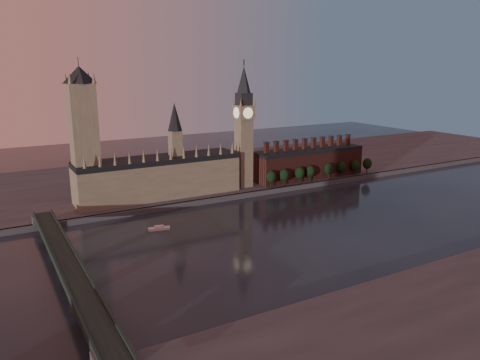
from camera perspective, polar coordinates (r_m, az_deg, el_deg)
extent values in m
plane|color=black|center=(315.84, 8.92, -6.04)|extent=(900.00, 900.00, 0.00)
cube|color=#4E4D53|center=(386.08, 0.64, -1.87)|extent=(900.00, 4.00, 4.00)
cube|color=#4E4D53|center=(463.66, -4.95, 0.76)|extent=(900.00, 180.00, 4.00)
cube|color=gray|center=(377.59, -9.84, 0.08)|extent=(130.00, 30.00, 28.00)
cube|color=black|center=(374.17, -9.94, 2.46)|extent=(130.00, 30.00, 4.00)
cube|color=gray|center=(377.55, -7.86, 4.18)|extent=(9.00, 9.00, 24.00)
cone|color=black|center=(374.44, -7.98, 7.65)|extent=(12.00, 12.00, 22.00)
cone|color=gray|center=(344.41, -18.46, 2.16)|extent=(2.60, 2.60, 10.00)
cone|color=gray|center=(346.54, -16.72, 2.36)|extent=(2.60, 2.60, 10.00)
cone|color=gray|center=(348.98, -15.01, 2.55)|extent=(2.60, 2.60, 10.00)
cone|color=gray|center=(351.73, -13.32, 2.73)|extent=(2.60, 2.60, 10.00)
cone|color=gray|center=(354.78, -11.66, 2.91)|extent=(2.60, 2.60, 10.00)
cone|color=gray|center=(358.13, -10.03, 3.09)|extent=(2.60, 2.60, 10.00)
cone|color=gray|center=(361.77, -8.43, 3.26)|extent=(2.60, 2.60, 10.00)
cone|color=gray|center=(365.69, -6.87, 3.42)|extent=(2.60, 2.60, 10.00)
cone|color=gray|center=(369.87, -5.33, 3.58)|extent=(2.60, 2.60, 10.00)
cone|color=gray|center=(374.32, -3.83, 3.73)|extent=(2.60, 2.60, 10.00)
cone|color=gray|center=(379.02, -2.37, 3.88)|extent=(2.60, 2.60, 10.00)
cone|color=gray|center=(383.96, -0.94, 4.01)|extent=(2.60, 2.60, 10.00)
cube|color=gray|center=(357.29, -18.38, 3.87)|extent=(18.00, 18.00, 90.00)
cone|color=black|center=(352.72, -19.02, 12.05)|extent=(24.00, 24.00, 12.00)
cylinder|color=#232326|center=(352.67, -19.09, 13.03)|extent=(0.50, 0.50, 12.00)
cone|color=gray|center=(343.45, -20.06, 11.61)|extent=(3.00, 3.00, 8.00)
cone|color=gray|center=(346.56, -17.41, 11.82)|extent=(3.00, 3.00, 8.00)
cone|color=gray|center=(359.22, -20.51, 11.63)|extent=(3.00, 3.00, 8.00)
cone|color=gray|center=(362.19, -17.97, 11.84)|extent=(3.00, 3.00, 8.00)
cube|color=gray|center=(400.80, 0.45, 3.27)|extent=(12.00, 12.00, 58.00)
cube|color=gray|center=(395.90, 0.46, 8.26)|extent=(14.00, 14.00, 12.00)
cube|color=#232326|center=(394.98, 0.47, 9.84)|extent=(11.00, 11.00, 10.00)
cone|color=black|center=(394.20, 0.47, 12.17)|extent=(13.00, 13.00, 22.00)
cylinder|color=#232326|center=(394.04, 0.48, 14.13)|extent=(1.00, 1.00, 5.00)
cylinder|color=beige|center=(389.71, 1.00, 8.17)|extent=(9.00, 0.50, 9.00)
cylinder|color=beige|center=(402.12, -0.05, 8.34)|extent=(9.00, 0.50, 9.00)
cylinder|color=beige|center=(392.36, -0.46, 8.21)|extent=(0.50, 9.00, 9.00)
cylinder|color=beige|center=(399.53, 1.37, 8.30)|extent=(0.50, 9.00, 9.00)
cone|color=gray|center=(386.28, 0.11, 9.46)|extent=(2.00, 2.00, 6.00)
cone|color=gray|center=(392.85, 1.78, 9.52)|extent=(2.00, 2.00, 6.00)
cone|color=gray|center=(397.60, -0.83, 9.58)|extent=(2.00, 2.00, 6.00)
cone|color=gray|center=(403.99, 0.81, 9.65)|extent=(2.00, 2.00, 6.00)
cube|color=#50241E|center=(442.62, 8.33, 1.89)|extent=(110.00, 25.00, 24.00)
cube|color=black|center=(440.06, 8.39, 3.61)|extent=(110.00, 25.00, 3.00)
cube|color=#50241E|center=(412.16, 3.23, 3.90)|extent=(3.50, 3.50, 9.00)
cube|color=#232326|center=(411.33, 3.24, 4.58)|extent=(4.20, 4.20, 1.00)
cube|color=#50241E|center=(417.83, 4.44, 4.01)|extent=(3.50, 3.50, 9.00)
cube|color=#232326|center=(417.01, 4.45, 4.69)|extent=(4.20, 4.20, 1.00)
cube|color=#50241E|center=(423.68, 5.62, 4.12)|extent=(3.50, 3.50, 9.00)
cube|color=#232326|center=(422.87, 5.63, 4.79)|extent=(4.20, 4.20, 1.00)
cube|color=#50241E|center=(429.70, 6.76, 4.23)|extent=(3.50, 3.50, 9.00)
cube|color=#232326|center=(428.91, 6.78, 4.89)|extent=(4.20, 4.20, 1.00)
cube|color=#50241E|center=(435.89, 7.87, 4.33)|extent=(3.50, 3.50, 9.00)
cube|color=#232326|center=(435.11, 7.89, 4.98)|extent=(4.20, 4.20, 1.00)
cube|color=#50241E|center=(442.25, 8.95, 4.43)|extent=(3.50, 3.50, 9.00)
cube|color=#232326|center=(441.47, 8.98, 5.07)|extent=(4.20, 4.20, 1.00)
cube|color=#50241E|center=(448.75, 10.00, 4.52)|extent=(3.50, 3.50, 9.00)
cube|color=#232326|center=(447.99, 10.03, 5.15)|extent=(4.20, 4.20, 1.00)
cube|color=#50241E|center=(455.40, 11.02, 4.61)|extent=(3.50, 3.50, 9.00)
cube|color=#232326|center=(454.65, 11.05, 5.23)|extent=(4.20, 4.20, 1.00)
cube|color=#50241E|center=(462.20, 12.01, 4.70)|extent=(3.50, 3.50, 9.00)
cube|color=#232326|center=(461.46, 12.04, 5.31)|extent=(4.20, 4.20, 1.00)
cube|color=#50241E|center=(469.12, 12.97, 4.78)|extent=(3.50, 3.50, 9.00)
cube|color=#232326|center=(468.39, 13.01, 5.38)|extent=(4.20, 4.20, 1.00)
cylinder|color=black|center=(402.37, 3.79, -0.51)|extent=(0.80, 0.80, 6.00)
ellipsoid|color=black|center=(400.81, 3.81, 0.39)|extent=(8.60, 8.60, 10.75)
cylinder|color=black|center=(409.72, 5.36, -0.28)|extent=(0.80, 0.80, 6.00)
ellipsoid|color=black|center=(408.19, 5.38, 0.61)|extent=(8.60, 8.60, 10.75)
cylinder|color=black|center=(418.86, 7.24, -0.02)|extent=(0.80, 0.80, 6.00)
ellipsoid|color=black|center=(417.36, 7.27, 0.85)|extent=(8.60, 8.60, 10.75)
cylinder|color=black|center=(427.18, 8.50, 0.21)|extent=(0.80, 0.80, 6.00)
ellipsoid|color=black|center=(425.72, 8.53, 1.06)|extent=(8.60, 8.60, 10.75)
cylinder|color=black|center=(440.06, 10.71, 0.52)|extent=(0.80, 0.80, 6.00)
ellipsoid|color=black|center=(438.64, 10.75, 1.35)|extent=(8.60, 8.60, 10.75)
cylinder|color=black|center=(450.57, 12.22, 0.76)|extent=(0.80, 0.80, 6.00)
ellipsoid|color=black|center=(449.18, 12.26, 1.57)|extent=(8.60, 8.60, 10.75)
cylinder|color=black|center=(460.43, 13.81, 0.95)|extent=(0.80, 0.80, 6.00)
ellipsoid|color=black|center=(459.07, 13.85, 1.74)|extent=(8.60, 8.60, 10.75)
cylinder|color=black|center=(471.71, 15.20, 1.17)|extent=(0.80, 0.80, 6.00)
ellipsoid|color=black|center=(470.39, 15.25, 1.94)|extent=(8.60, 8.60, 10.75)
cube|color=#1E2F29|center=(248.36, -20.02, -10.15)|extent=(12.00, 200.00, 2.50)
cube|color=#1E2F29|center=(246.97, -21.32, -9.92)|extent=(1.00, 200.00, 1.30)
cube|color=#1E2F29|center=(248.39, -18.79, -9.56)|extent=(1.00, 200.00, 1.30)
cube|color=#4E4D53|center=(337.76, -22.80, -4.41)|extent=(14.00, 8.00, 6.00)
cube|color=#4E4D53|center=(179.66, -15.22, -20.29)|extent=(14.00, 8.00, 6.00)
cylinder|color=#232326|center=(209.78, -17.62, -16.13)|extent=(8.00, 8.00, 7.75)
cylinder|color=#232326|center=(239.62, -19.40, -12.34)|extent=(8.00, 8.00, 7.75)
cylinder|color=#232326|center=(270.45, -20.75, -9.40)|extent=(8.00, 8.00, 7.75)
cylinder|color=#232326|center=(301.96, -21.80, -7.06)|extent=(8.00, 8.00, 7.75)
cylinder|color=#232326|center=(333.96, -22.64, -5.16)|extent=(8.00, 8.00, 7.75)
cube|color=silver|center=(316.74, -9.83, -5.86)|extent=(14.75, 7.16, 1.62)
cube|color=silver|center=(316.27, -9.84, -5.62)|extent=(6.61, 4.34, 1.22)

